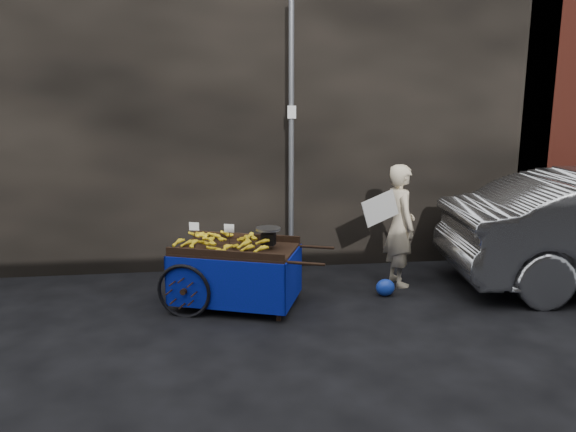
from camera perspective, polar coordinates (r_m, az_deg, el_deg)
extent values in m
plane|color=black|center=(7.31, -0.65, -8.96)|extent=(80.00, 80.00, 0.00)
cube|color=black|center=(9.37, -8.83, 11.20)|extent=(11.00, 2.00, 5.00)
cube|color=#591E14|center=(11.29, 26.93, 10.19)|extent=(3.00, 2.00, 5.00)
cylinder|color=slate|center=(8.17, 0.33, 7.72)|extent=(0.08, 0.08, 4.00)
cube|color=white|center=(8.10, 0.38, 10.51)|extent=(0.12, 0.02, 0.18)
cube|color=black|center=(7.07, -5.33, -3.47)|extent=(1.69, 1.37, 0.06)
cube|color=black|center=(7.45, -4.32, -2.13)|extent=(1.39, 0.54, 0.09)
cube|color=black|center=(6.66, -6.49, -3.90)|extent=(1.39, 0.54, 0.09)
cube|color=black|center=(6.68, -0.96, -7.67)|extent=(0.06, 0.06, 0.73)
cube|color=black|center=(7.35, 0.40, -5.78)|extent=(0.06, 0.06, 0.73)
cylinder|color=black|center=(6.50, 1.79, -4.83)|extent=(0.44, 0.19, 0.04)
cylinder|color=black|center=(7.19, 2.91, -3.17)|extent=(0.44, 0.19, 0.04)
torus|color=black|center=(6.93, -10.55, -7.54)|extent=(0.66, 0.28, 0.69)
torus|color=black|center=(7.80, -7.68, -5.20)|extent=(0.66, 0.28, 0.69)
cylinder|color=black|center=(7.36, -9.03, -6.30)|extent=(0.40, 0.98, 0.05)
cube|color=navy|center=(6.74, -6.52, -7.06)|extent=(1.42, 0.54, 0.62)
cube|color=navy|center=(7.59, -4.19, -4.81)|extent=(1.42, 0.54, 0.62)
cube|color=navy|center=(7.42, -10.78, -5.40)|extent=(0.35, 0.90, 0.62)
cube|color=navy|center=(6.98, 0.57, -6.31)|extent=(0.35, 0.90, 0.62)
cube|color=black|center=(6.96, -2.01, -2.35)|extent=(0.20, 0.18, 0.15)
cylinder|color=silver|center=(6.93, -2.01, -1.32)|extent=(0.40, 0.40, 0.03)
cube|color=white|center=(7.08, -9.52, -1.04)|extent=(0.12, 0.05, 0.10)
cube|color=white|center=(6.92, -6.00, -1.24)|extent=(0.12, 0.05, 0.10)
imported|color=beige|center=(7.98, 11.31, -0.93)|extent=(0.46, 0.66, 1.71)
cube|color=beige|center=(7.60, 9.34, 0.77)|extent=(0.57, 0.17, 0.50)
ellipsoid|color=#193ABF|center=(7.68, 9.86, -7.17)|extent=(0.26, 0.20, 0.23)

